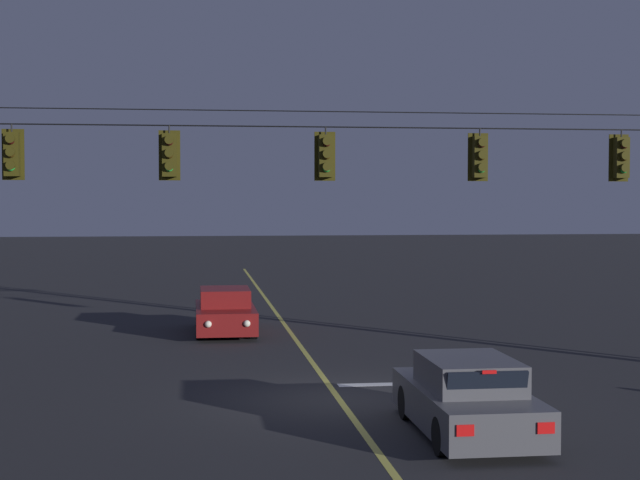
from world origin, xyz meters
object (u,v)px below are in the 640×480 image
object	(u,v)px
car_waiting_near_lane	(467,399)
traffic_light_centre	(326,156)
traffic_light_leftmost	(12,154)
car_oncoming_lead	(225,312)
traffic_light_right_inner	(480,157)
traffic_light_rightmost	(621,157)
traffic_light_left_inner	(169,155)

from	to	relation	value
car_waiting_near_lane	traffic_light_centre	bearing A→B (deg)	108.34
traffic_light_leftmost	car_oncoming_lead	bearing A→B (deg)	59.55
traffic_light_centre	traffic_light_right_inner	distance (m)	3.61
traffic_light_right_inner	traffic_light_rightmost	bearing A→B (deg)	0.00
traffic_light_leftmost	traffic_light_centre	world-z (taller)	same
traffic_light_centre	car_waiting_near_lane	size ratio (longest dim) A/B	0.28
traffic_light_centre	traffic_light_rightmost	world-z (taller)	same
traffic_light_left_inner	traffic_light_rightmost	size ratio (longest dim) A/B	1.00
traffic_light_left_inner	car_oncoming_lead	bearing A→B (deg)	79.83
traffic_light_left_inner	car_oncoming_lead	distance (m)	9.58
traffic_light_centre	car_waiting_near_lane	distance (m)	7.27
traffic_light_rightmost	traffic_light_leftmost	bearing A→B (deg)	180.00
car_waiting_near_lane	traffic_light_rightmost	bearing A→B (deg)	45.72
traffic_light_rightmost	car_oncoming_lead	bearing A→B (deg)	137.54
traffic_light_leftmost	car_oncoming_lead	size ratio (longest dim) A/B	0.28
traffic_light_leftmost	car_waiting_near_lane	bearing A→B (deg)	-31.84
traffic_light_left_inner	traffic_light_leftmost	bearing A→B (deg)	180.00
traffic_light_left_inner	traffic_light_centre	world-z (taller)	same
traffic_light_rightmost	car_oncoming_lead	world-z (taller)	traffic_light_rightmost
car_waiting_near_lane	car_oncoming_lead	distance (m)	14.25
car_waiting_near_lane	car_oncoming_lead	xyz separation A→B (m)	(-3.82, 13.73, -0.00)
traffic_light_centre	traffic_light_rightmost	size ratio (longest dim) A/B	1.00
traffic_light_right_inner	car_oncoming_lead	distance (m)	11.02
traffic_light_leftmost	traffic_light_left_inner	xyz separation A→B (m)	(3.40, 0.00, 0.00)
traffic_light_leftmost	traffic_light_left_inner	distance (m)	3.40
traffic_light_leftmost	traffic_light_right_inner	world-z (taller)	same
traffic_light_right_inner	traffic_light_rightmost	xyz separation A→B (m)	(3.45, 0.00, 0.00)
traffic_light_leftmost	traffic_light_right_inner	xyz separation A→B (m)	(10.53, 0.00, 0.00)
traffic_light_leftmost	traffic_light_left_inner	size ratio (longest dim) A/B	1.00
traffic_light_left_inner	traffic_light_centre	size ratio (longest dim) A/B	1.00
traffic_light_right_inner	car_oncoming_lead	bearing A→B (deg)	124.13
traffic_light_left_inner	traffic_light_centre	xyz separation A→B (m)	(3.52, 0.00, 0.00)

